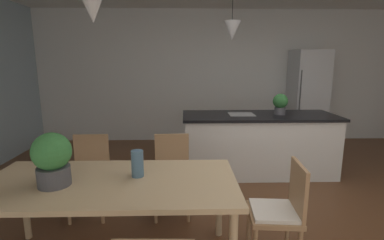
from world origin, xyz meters
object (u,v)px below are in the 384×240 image
(dining_table, at_px, (111,188))
(kitchen_island, at_px, (258,143))
(potted_plant_on_table, at_px, (52,158))
(vase_on_dining_table, at_px, (137,164))
(potted_plant_on_island, at_px, (280,103))
(chair_kitchen_end, at_px, (280,210))
(refrigerator, at_px, (307,98))
(chair_far_left, at_px, (90,173))
(chair_far_right, at_px, (172,172))

(dining_table, distance_m, kitchen_island, 2.60)
(dining_table, height_order, potted_plant_on_table, potted_plant_on_table)
(potted_plant_on_table, xyz_separation_m, vase_on_dining_table, (0.60, 0.15, -0.11))
(potted_plant_on_island, height_order, potted_plant_on_table, potted_plant_on_island)
(chair_kitchen_end, xyz_separation_m, potted_plant_on_table, (-1.76, -0.07, 0.48))
(dining_table, distance_m, potted_plant_on_table, 0.49)
(kitchen_island, height_order, refrigerator, refrigerator)
(refrigerator, relative_size, potted_plant_on_table, 4.63)
(dining_table, distance_m, chair_far_left, 0.97)
(refrigerator, distance_m, potted_plant_on_table, 4.98)
(chair_far_right, xyz_separation_m, kitchen_island, (1.24, 1.13, -0.01))
(potted_plant_on_island, xyz_separation_m, vase_on_dining_table, (-1.78, -1.89, -0.22))
(refrigerator, bearing_deg, dining_table, -130.92)
(chair_kitchen_end, distance_m, vase_on_dining_table, 1.22)
(potted_plant_on_table, bearing_deg, dining_table, 10.69)
(chair_far_right, height_order, vase_on_dining_table, vase_on_dining_table)
(vase_on_dining_table, bearing_deg, chair_far_left, 130.94)
(chair_far_right, distance_m, refrigerator, 3.77)
(chair_far_right, distance_m, kitchen_island, 1.68)
(potted_plant_on_table, height_order, vase_on_dining_table, potted_plant_on_table)
(chair_far_right, distance_m, potted_plant_on_table, 1.33)
(potted_plant_on_island, bearing_deg, chair_kitchen_end, -107.48)
(refrigerator, bearing_deg, vase_on_dining_table, -129.59)
(chair_kitchen_end, xyz_separation_m, chair_far_left, (-1.81, 0.84, 0.00))
(chair_kitchen_end, relative_size, vase_on_dining_table, 4.00)
(kitchen_island, distance_m, refrigerator, 2.13)
(kitchen_island, relative_size, refrigerator, 1.19)
(chair_far_right, xyz_separation_m, chair_far_left, (-0.90, -0.00, 0.00))
(chair_kitchen_end, relative_size, potted_plant_on_table, 2.14)
(chair_kitchen_end, bearing_deg, potted_plant_on_island, 72.52)
(chair_far_right, height_order, chair_kitchen_end, same)
(potted_plant_on_island, bearing_deg, chair_far_left, -155.09)
(refrigerator, bearing_deg, kitchen_island, -131.30)
(kitchen_island, relative_size, potted_plant_on_island, 7.34)
(refrigerator, xyz_separation_m, potted_plant_on_table, (-3.45, -3.60, 0.01))
(chair_far_right, height_order, kitchen_island, kitchen_island)
(chair_kitchen_end, bearing_deg, vase_on_dining_table, 175.88)
(refrigerator, xyz_separation_m, vase_on_dining_table, (-2.85, -3.44, -0.09))
(chair_kitchen_end, relative_size, potted_plant_on_island, 2.85)
(chair_far_right, xyz_separation_m, potted_plant_on_table, (-0.84, -0.91, 0.48))
(chair_far_right, bearing_deg, vase_on_dining_table, -107.72)
(dining_table, relative_size, chair_kitchen_end, 2.29)
(chair_far_right, xyz_separation_m, vase_on_dining_table, (-0.24, -0.75, 0.38))
(dining_table, distance_m, chair_far_right, 0.97)
(chair_far_left, relative_size, kitchen_island, 0.39)
(chair_far_right, bearing_deg, refrigerator, 45.88)
(dining_table, bearing_deg, chair_far_left, 118.33)
(refrigerator, xyz_separation_m, potted_plant_on_island, (-1.07, -1.56, 0.13))
(chair_far_right, relative_size, refrigerator, 0.46)
(chair_far_right, distance_m, chair_far_left, 0.90)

